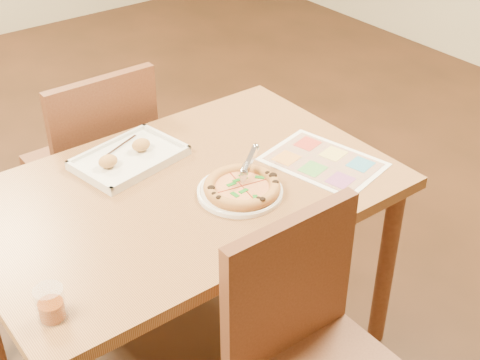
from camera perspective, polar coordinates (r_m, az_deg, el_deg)
dining_table at (r=2.12m, az=-4.86°, el=-2.53°), size 1.30×0.85×0.72m
chair_near at (r=1.81m, az=6.01°, el=-13.24°), size 0.42×0.42×0.47m
chair_far at (r=2.61m, az=-12.04°, el=2.48°), size 0.42×0.42×0.47m
plate at (r=2.04m, az=-0.00°, el=-1.01°), size 0.30×0.30×0.01m
pizza at (r=2.02m, az=0.17°, el=-0.62°), size 0.24×0.24×0.04m
pizza_cutter at (r=2.04m, az=0.73°, el=1.43°), size 0.12×0.08×0.08m
appetizer_tray at (r=2.22m, az=-9.47°, el=1.84°), size 0.38×0.29×0.06m
glass_tumbler at (r=1.67m, az=-15.84°, el=-10.26°), size 0.07×0.07×0.09m
menu at (r=2.21m, az=7.12°, el=1.56°), size 0.34×0.42×0.00m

